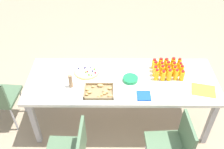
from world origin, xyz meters
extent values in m
plane|color=gray|center=(0.00, 0.00, 0.00)|extent=(12.00, 12.00, 0.00)
cube|color=silver|center=(0.00, 0.00, 0.73)|extent=(2.23, 0.81, 0.04)
cube|color=#99999E|center=(-1.03, -0.33, 0.36)|extent=(0.06, 0.06, 0.71)
cube|color=#99999E|center=(1.03, -0.33, 0.36)|extent=(0.06, 0.06, 0.71)
cube|color=#99999E|center=(-1.03, 0.33, 0.36)|extent=(0.06, 0.06, 0.71)
cube|color=#99999E|center=(1.03, 0.33, 0.36)|extent=(0.06, 0.06, 0.71)
cube|color=#4C6B4C|center=(0.41, 0.80, 0.64)|extent=(0.04, 0.38, 0.38)
cube|color=#4C6B4C|center=(1.51, -0.02, 0.45)|extent=(0.43, 0.43, 0.04)
cylinder|color=silver|center=(1.66, -0.19, 0.21)|extent=(0.02, 0.02, 0.41)
cylinder|color=silver|center=(1.34, -0.17, 0.21)|extent=(0.02, 0.02, 0.41)
cylinder|color=silver|center=(1.37, 0.15, 0.21)|extent=(0.02, 0.02, 0.41)
cube|color=#4C6B4C|center=(-0.44, 0.72, 0.45)|extent=(0.42, 0.42, 0.04)
cube|color=#4C6B4C|center=(-0.63, 0.71, 0.64)|extent=(0.05, 0.38, 0.38)
cylinder|color=silver|center=(-0.27, 0.57, 0.21)|extent=(0.02, 0.02, 0.41)
cylinder|color=silver|center=(-0.59, 0.55, 0.21)|extent=(0.02, 0.02, 0.41)
cylinder|color=#F9AC14|center=(-0.70, -0.23, 0.82)|extent=(0.05, 0.05, 0.12)
cylinder|color=red|center=(-0.70, -0.23, 0.89)|extent=(0.03, 0.03, 0.02)
cylinder|color=#F9AB14|center=(-0.63, -0.23, 0.82)|extent=(0.06, 0.06, 0.13)
cylinder|color=red|center=(-0.63, -0.23, 0.89)|extent=(0.04, 0.04, 0.02)
cylinder|color=#FAAF14|center=(-0.54, -0.23, 0.81)|extent=(0.06, 0.06, 0.12)
cylinder|color=red|center=(-0.54, -0.23, 0.88)|extent=(0.04, 0.04, 0.02)
cylinder|color=#F8AE14|center=(-0.48, -0.24, 0.81)|extent=(0.06, 0.06, 0.12)
cylinder|color=red|center=(-0.48, -0.24, 0.88)|extent=(0.04, 0.04, 0.02)
cylinder|color=#FAAF14|center=(-0.40, -0.23, 0.81)|extent=(0.06, 0.06, 0.12)
cylinder|color=red|center=(-0.40, -0.23, 0.88)|extent=(0.04, 0.04, 0.02)
cylinder|color=#F9AB14|center=(-0.70, -0.16, 0.81)|extent=(0.05, 0.05, 0.12)
cylinder|color=red|center=(-0.70, -0.16, 0.88)|extent=(0.03, 0.03, 0.02)
cylinder|color=#F9AF14|center=(-0.63, -0.16, 0.81)|extent=(0.06, 0.06, 0.12)
cylinder|color=red|center=(-0.63, -0.16, 0.88)|extent=(0.04, 0.04, 0.02)
cylinder|color=#F9AE14|center=(-0.55, -0.16, 0.82)|extent=(0.06, 0.06, 0.13)
cylinder|color=red|center=(-0.55, -0.16, 0.89)|extent=(0.04, 0.04, 0.02)
cylinder|color=#F9AC14|center=(-0.48, -0.15, 0.82)|extent=(0.05, 0.05, 0.12)
cylinder|color=red|center=(-0.48, -0.15, 0.89)|extent=(0.03, 0.03, 0.02)
cylinder|color=#F8AD14|center=(-0.40, -0.16, 0.82)|extent=(0.06, 0.06, 0.13)
cylinder|color=red|center=(-0.40, -0.16, 0.89)|extent=(0.04, 0.04, 0.02)
cylinder|color=#FAAC14|center=(-0.70, -0.08, 0.82)|extent=(0.06, 0.06, 0.13)
cylinder|color=red|center=(-0.70, -0.08, 0.89)|extent=(0.04, 0.04, 0.02)
cylinder|color=#F8AE14|center=(-0.62, -0.08, 0.82)|extent=(0.05, 0.05, 0.13)
cylinder|color=red|center=(-0.62, -0.08, 0.89)|extent=(0.03, 0.03, 0.02)
cylinder|color=#F9AB14|center=(-0.54, -0.08, 0.82)|extent=(0.05, 0.05, 0.13)
cylinder|color=red|center=(-0.54, -0.08, 0.89)|extent=(0.03, 0.03, 0.02)
cylinder|color=#FBAD14|center=(-0.47, -0.08, 0.82)|extent=(0.06, 0.06, 0.13)
cylinder|color=red|center=(-0.47, -0.08, 0.89)|extent=(0.04, 0.04, 0.02)
cylinder|color=#FAAE14|center=(-0.39, -0.08, 0.82)|extent=(0.06, 0.06, 0.12)
cylinder|color=red|center=(-0.39, -0.08, 0.88)|extent=(0.04, 0.04, 0.02)
cylinder|color=#FAAC14|center=(-0.69, 0.00, 0.81)|extent=(0.05, 0.05, 0.12)
cylinder|color=red|center=(-0.69, 0.00, 0.88)|extent=(0.04, 0.04, 0.02)
cylinder|color=#FAAC14|center=(-0.63, -0.01, 0.82)|extent=(0.05, 0.05, 0.13)
cylinder|color=red|center=(-0.63, -0.01, 0.89)|extent=(0.03, 0.03, 0.02)
cylinder|color=#F9AB14|center=(-0.54, -0.01, 0.82)|extent=(0.06, 0.06, 0.13)
cylinder|color=red|center=(-0.54, -0.01, 0.90)|extent=(0.04, 0.04, 0.02)
cylinder|color=#FAAD14|center=(-0.47, 0.00, 0.81)|extent=(0.06, 0.06, 0.12)
cylinder|color=red|center=(-0.47, 0.00, 0.88)|extent=(0.04, 0.04, 0.02)
cylinder|color=#F8AE14|center=(-0.40, -0.01, 0.82)|extent=(0.05, 0.05, 0.13)
cylinder|color=red|center=(-0.40, -0.01, 0.90)|extent=(0.03, 0.03, 0.02)
cylinder|color=tan|center=(0.43, -0.15, 0.76)|extent=(0.31, 0.31, 0.02)
cylinder|color=white|center=(0.43, -0.15, 0.78)|extent=(0.29, 0.29, 0.01)
sphere|color=red|center=(0.41, -0.11, 0.79)|extent=(0.03, 0.03, 0.03)
sphere|color=red|center=(0.44, -0.10, 0.78)|extent=(0.02, 0.02, 0.02)
sphere|color=#66B238|center=(0.40, -0.21, 0.78)|extent=(0.02, 0.02, 0.02)
sphere|color=#1E1947|center=(0.35, -0.12, 0.79)|extent=(0.02, 0.02, 0.02)
sphere|color=#66B238|center=(0.33, -0.16, 0.79)|extent=(0.03, 0.03, 0.03)
sphere|color=#66B238|center=(0.36, -0.04, 0.79)|extent=(0.02, 0.02, 0.02)
sphere|color=#1E1947|center=(0.53, -0.17, 0.79)|extent=(0.02, 0.02, 0.02)
sphere|color=#1E1947|center=(0.45, -0.18, 0.79)|extent=(0.02, 0.02, 0.02)
sphere|color=red|center=(0.32, -0.09, 0.79)|extent=(0.03, 0.03, 0.03)
sphere|color=#66B238|center=(0.43, -0.10, 0.79)|extent=(0.02, 0.02, 0.02)
sphere|color=#1E1947|center=(0.38, -0.18, 0.78)|extent=(0.02, 0.02, 0.02)
sphere|color=#66B238|center=(0.39, -0.05, 0.79)|extent=(0.03, 0.03, 0.03)
cube|color=olive|center=(0.26, 0.21, 0.76)|extent=(0.33, 0.24, 0.01)
cube|color=olive|center=(0.26, 0.10, 0.77)|extent=(0.33, 0.01, 0.03)
cube|color=olive|center=(0.26, 0.33, 0.77)|extent=(0.33, 0.01, 0.03)
cube|color=olive|center=(0.11, 0.21, 0.77)|extent=(0.01, 0.24, 0.03)
cube|color=olive|center=(0.42, 0.21, 0.77)|extent=(0.01, 0.24, 0.03)
ellipsoid|color=tan|center=(0.26, 0.13, 0.78)|extent=(0.06, 0.04, 0.03)
ellipsoid|color=tan|center=(0.23, 0.27, 0.77)|extent=(0.04, 0.03, 0.02)
ellipsoid|color=tan|center=(0.37, 0.23, 0.78)|extent=(0.05, 0.04, 0.03)
ellipsoid|color=tan|center=(0.39, 0.19, 0.78)|extent=(0.04, 0.03, 0.03)
ellipsoid|color=tan|center=(0.20, 0.21, 0.77)|extent=(0.04, 0.03, 0.02)
ellipsoid|color=tan|center=(0.24, 0.13, 0.78)|extent=(0.05, 0.04, 0.03)
ellipsoid|color=tan|center=(0.14, 0.17, 0.78)|extent=(0.05, 0.03, 0.03)
ellipsoid|color=tan|center=(0.26, 0.29, 0.77)|extent=(0.04, 0.03, 0.02)
ellipsoid|color=tan|center=(0.14, 0.29, 0.78)|extent=(0.06, 0.04, 0.03)
ellipsoid|color=tan|center=(0.19, 0.23, 0.78)|extent=(0.06, 0.04, 0.03)
ellipsoid|color=tan|center=(0.33, 0.14, 0.77)|extent=(0.04, 0.03, 0.02)
ellipsoid|color=tan|center=(0.39, 0.27, 0.77)|extent=(0.04, 0.03, 0.02)
ellipsoid|color=tan|center=(0.20, 0.25, 0.77)|extent=(0.04, 0.03, 0.03)
cylinder|color=#1E8C4C|center=(-0.10, 0.01, 0.76)|extent=(0.18, 0.18, 0.00)
cylinder|color=#1E8C4C|center=(-0.10, 0.01, 0.76)|extent=(0.18, 0.18, 0.00)
cylinder|color=#1E8C4C|center=(-0.10, 0.01, 0.77)|extent=(0.18, 0.18, 0.00)
cylinder|color=#1E8C4C|center=(-0.10, 0.01, 0.77)|extent=(0.18, 0.18, 0.00)
cylinder|color=#1E8C4C|center=(-0.10, 0.01, 0.78)|extent=(0.18, 0.18, 0.00)
cylinder|color=#1E8C4C|center=(-0.10, 0.01, 0.78)|extent=(0.18, 0.18, 0.00)
cylinder|color=#1E8C4C|center=(-0.10, 0.01, 0.79)|extent=(0.18, 0.18, 0.00)
cylinder|color=#1E8C4C|center=(-0.10, 0.01, 0.79)|extent=(0.18, 0.18, 0.00)
cube|color=#194CA5|center=(-0.23, 0.27, 0.76)|extent=(0.15, 0.15, 0.01)
cylinder|color=#9E7A56|center=(0.58, 0.12, 0.84)|extent=(0.04, 0.04, 0.17)
cube|color=yellow|center=(-0.91, 0.18, 0.76)|extent=(0.30, 0.25, 0.01)
camera|label=1|loc=(0.11, 2.19, 2.71)|focal=40.13mm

